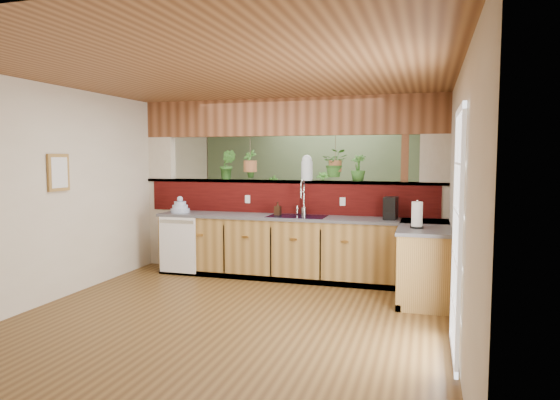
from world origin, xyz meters
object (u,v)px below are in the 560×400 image
(paper_towel, at_px, (417,215))
(glass_jar, at_px, (307,168))
(faucet, at_px, (303,196))
(dish_stack, at_px, (180,207))
(soap_dispenser, at_px, (278,209))
(shelving_console, at_px, (297,222))
(coffee_maker, at_px, (391,209))

(paper_towel, xyz_separation_m, glass_jar, (-1.60, 1.10, 0.53))
(faucet, distance_m, dish_stack, 1.88)
(dish_stack, height_order, paper_towel, paper_towel)
(faucet, height_order, dish_stack, faucet)
(dish_stack, distance_m, soap_dispenser, 1.51)
(shelving_console, bearing_deg, dish_stack, -110.47)
(faucet, relative_size, shelving_console, 0.35)
(coffee_maker, distance_m, shelving_console, 2.99)
(faucet, relative_size, glass_jar, 1.38)
(coffee_maker, bearing_deg, soap_dispenser, -174.90)
(soap_dispenser, distance_m, paper_towel, 2.10)
(faucet, relative_size, soap_dispenser, 2.71)
(dish_stack, xyz_separation_m, soap_dispenser, (1.51, 0.10, 0.02))
(paper_towel, bearing_deg, glass_jar, 145.57)
(paper_towel, distance_m, shelving_console, 3.79)
(coffee_maker, distance_m, paper_towel, 0.83)
(coffee_maker, bearing_deg, shelving_console, 135.99)
(dish_stack, relative_size, glass_jar, 0.76)
(coffee_maker, distance_m, glass_jar, 1.40)
(dish_stack, xyz_separation_m, glass_jar, (1.86, 0.43, 0.60))
(glass_jar, bearing_deg, coffee_maker, -15.71)
(faucet, distance_m, paper_towel, 1.84)
(faucet, relative_size, dish_stack, 1.82)
(coffee_maker, bearing_deg, glass_jar, 170.20)
(dish_stack, bearing_deg, shelving_console, 62.56)
(soap_dispenser, height_order, shelving_console, soap_dispenser)
(paper_towel, height_order, glass_jar, glass_jar)
(coffee_maker, xyz_separation_m, glass_jar, (-1.24, 0.35, 0.54))
(dish_stack, xyz_separation_m, shelving_console, (1.21, 2.33, -0.48))
(paper_towel, distance_m, glass_jar, 2.01)
(dish_stack, bearing_deg, paper_towel, -10.91)
(dish_stack, bearing_deg, faucet, 6.38)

